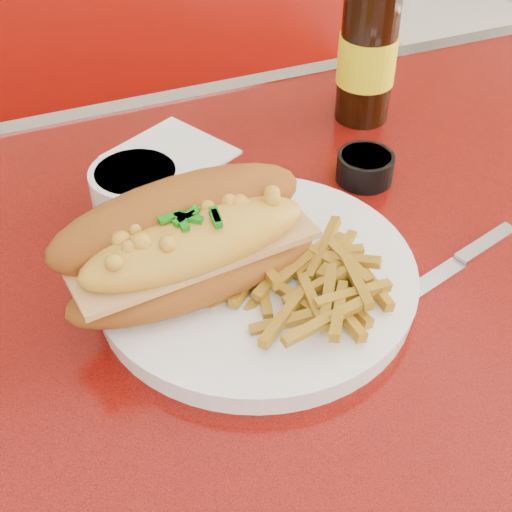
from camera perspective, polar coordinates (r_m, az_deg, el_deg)
name	(u,v)px	position (r m, az deg, el deg)	size (l,w,h in m)	color
diner_table	(291,381)	(0.83, 2.84, -9.97)	(1.23, 0.83, 0.77)	red
booth_bench_far	(138,206)	(1.62, -9.41, 4.00)	(1.20, 0.51, 0.90)	maroon
dinner_plate	(256,277)	(0.70, 0.00, -1.70)	(0.36, 0.36, 0.02)	white
mac_hoagie	(190,243)	(0.65, -5.31, 1.04)	(0.26, 0.15, 0.11)	#985018
fries_pile	(318,284)	(0.65, 5.02, -2.28)	(0.13, 0.11, 0.04)	#BD8C20
fork	(301,250)	(0.71, 3.62, 0.45)	(0.03, 0.17, 0.00)	silver
gravy_ramekin	(138,191)	(0.79, -9.46, 5.18)	(0.13, 0.13, 0.06)	white
sauce_cup_right	(365,166)	(0.84, 8.73, 7.12)	(0.08, 0.08, 0.03)	black
beer_bottle	(369,39)	(0.93, 9.04, 16.80)	(0.09, 0.09, 0.29)	black
knife	(452,266)	(0.75, 15.44, -0.80)	(0.23, 0.08, 0.01)	silver
paper_napkin	(171,155)	(0.89, -6.83, 8.04)	(0.12, 0.12, 0.00)	white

